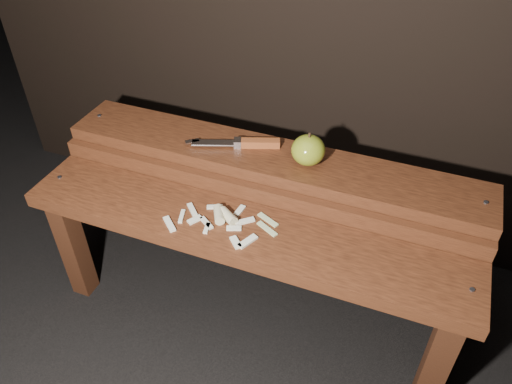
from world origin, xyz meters
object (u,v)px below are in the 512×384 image
(bench_rear_tier, at_px, (269,180))
(bench_front_tier, at_px, (239,248))
(apple, at_px, (308,150))
(knife, at_px, (248,143))

(bench_rear_tier, bearing_deg, bench_front_tier, -90.00)
(bench_rear_tier, xyz_separation_m, apple, (0.11, 0.00, 0.13))
(apple, bearing_deg, bench_rear_tier, -177.66)
(apple, bearing_deg, bench_front_tier, -114.56)
(apple, relative_size, knife, 0.36)
(bench_front_tier, relative_size, apple, 12.77)
(knife, bearing_deg, bench_rear_tier, -14.20)
(bench_rear_tier, height_order, knife, knife)
(bench_front_tier, xyz_separation_m, knife, (-0.07, 0.24, 0.16))
(bench_rear_tier, distance_m, apple, 0.17)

